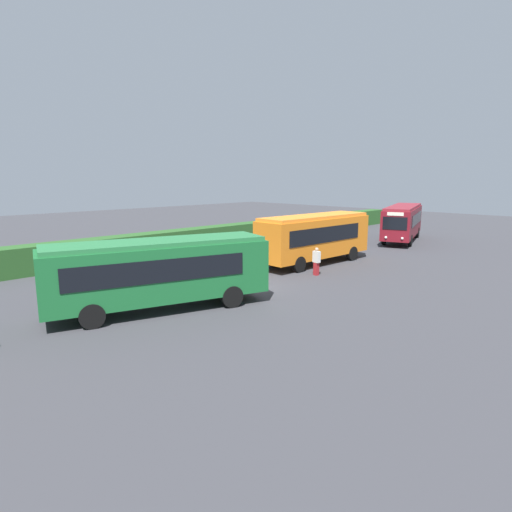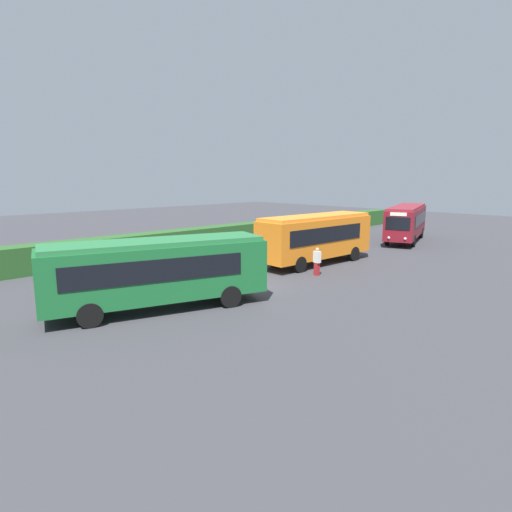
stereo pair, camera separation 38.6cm
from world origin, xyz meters
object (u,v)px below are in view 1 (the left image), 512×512
(bus_maroon, at_px, (403,221))
(bus_orange, at_px, (315,236))
(person_center, at_px, (316,261))
(bus_green, at_px, (159,270))

(bus_maroon, bearing_deg, bus_orange, -16.38)
(bus_maroon, relative_size, person_center, 5.90)
(bus_orange, distance_m, bus_maroon, 14.03)
(bus_green, height_order, bus_maroon, bus_maroon)
(bus_green, relative_size, bus_orange, 1.07)
(bus_green, relative_size, bus_maroon, 1.00)
(bus_green, bearing_deg, person_center, 13.45)
(bus_maroon, bearing_deg, person_center, -9.23)
(bus_green, xyz_separation_m, bus_orange, (13.12, 1.47, 0.09))
(bus_orange, bearing_deg, bus_maroon, 4.79)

